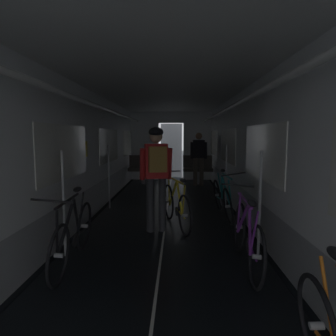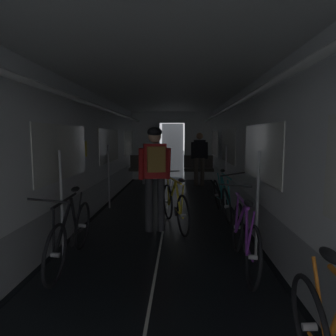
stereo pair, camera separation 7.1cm
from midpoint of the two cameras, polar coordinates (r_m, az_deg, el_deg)
train_car_shell at (r=5.24m, az=-0.95°, el=7.43°), size 3.14×12.34×2.57m
bench_seat_far_left at (r=9.83m, az=-5.00°, el=0.25°), size 0.98×0.51×0.95m
bench_seat_far_right at (r=9.78m, az=5.53°, el=0.22°), size 0.98×0.51×0.95m
bicycle_teal at (r=5.92m, az=10.15°, el=-5.65°), size 0.44×1.69×0.96m
bicycle_black at (r=3.90m, az=-18.38°, el=-12.11°), size 0.44×1.69×0.95m
bicycle_purple at (r=3.77m, az=14.47°, el=-12.61°), size 0.44×1.69×0.95m
person_cyclist_aisle at (r=4.81m, az=-2.69°, el=0.06°), size 0.56×0.44×1.73m
bicycle_yellow_in_aisle at (r=5.18m, az=1.16°, el=-7.22°), size 0.60×1.64×0.93m
person_standing_near_bench at (r=9.38m, az=5.72°, el=2.46°), size 0.53×0.23×1.69m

